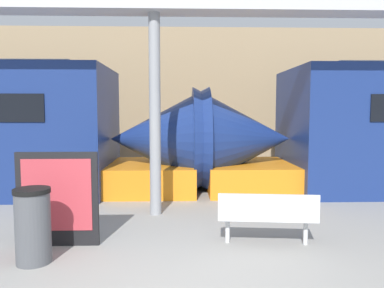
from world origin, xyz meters
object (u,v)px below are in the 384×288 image
at_px(bench_near, 267,214).
at_px(trash_bin, 33,226).
at_px(support_column_near, 155,116).
at_px(poster_board, 58,199).

relative_size(bench_near, trash_bin, 1.50).
height_order(trash_bin, support_column_near, support_column_near).
relative_size(poster_board, support_column_near, 0.37).
xyz_separation_m(bench_near, support_column_near, (-1.79, 1.78, 1.46)).
bearing_deg(trash_bin, bench_near, 9.57).
xyz_separation_m(trash_bin, poster_board, (0.12, 0.64, 0.21)).
bearing_deg(poster_board, support_column_near, 51.53).
bearing_deg(bench_near, support_column_near, 141.42).
height_order(bench_near, trash_bin, trash_bin).
bearing_deg(trash_bin, poster_board, 78.91).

